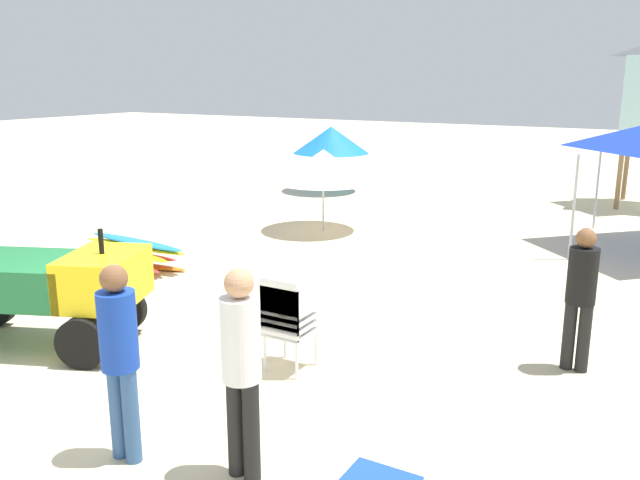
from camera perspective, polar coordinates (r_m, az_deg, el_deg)
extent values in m
plane|color=beige|center=(7.93, -17.46, -10.84)|extent=(80.00, 80.00, 0.00)
cube|color=#1E6B38|center=(8.89, -25.10, -3.00)|extent=(2.08, 1.71, 0.50)
cube|color=yellow|center=(8.31, -18.10, -3.13)|extent=(1.16, 1.32, 0.60)
cylinder|color=black|center=(8.19, -18.33, -0.12)|extent=(0.08, 0.08, 0.30)
cylinder|color=black|center=(8.98, -16.62, -5.77)|extent=(0.62, 0.40, 0.60)
cylinder|color=black|center=(8.06, -19.76, -8.32)|extent=(0.62, 0.40, 0.60)
cube|color=white|center=(7.53, -2.57, -7.90)|extent=(0.48, 0.48, 0.04)
cube|color=white|center=(7.28, -3.52, -6.99)|extent=(0.48, 0.04, 0.40)
cube|color=white|center=(7.50, -2.57, -7.26)|extent=(0.48, 0.48, 0.04)
cube|color=white|center=(7.25, -3.53, -6.33)|extent=(0.48, 0.04, 0.40)
cube|color=white|center=(7.46, -2.58, -6.62)|extent=(0.48, 0.48, 0.04)
cube|color=white|center=(7.22, -3.54, -5.66)|extent=(0.48, 0.04, 0.40)
cube|color=white|center=(7.43, -2.59, -5.97)|extent=(0.48, 0.48, 0.04)
cube|color=white|center=(7.19, -3.55, -4.98)|extent=(0.48, 0.04, 0.40)
cylinder|color=white|center=(7.68, -0.36, -9.28)|extent=(0.04, 0.04, 0.42)
cylinder|color=white|center=(7.88, -3.03, -8.67)|extent=(0.04, 0.04, 0.42)
cylinder|color=white|center=(7.35, -2.03, -10.40)|extent=(0.04, 0.04, 0.42)
cylinder|color=white|center=(7.56, -4.77, -9.72)|extent=(0.04, 0.04, 0.42)
ellipsoid|color=orange|center=(12.03, -15.87, -2.03)|extent=(2.17, 0.64, 0.08)
ellipsoid|color=red|center=(11.97, -16.39, -1.74)|extent=(2.07, 0.77, 0.08)
ellipsoid|color=red|center=(12.07, -16.03, -1.19)|extent=(1.97, 0.48, 0.08)
ellipsoid|color=yellow|center=(11.96, -16.06, -0.94)|extent=(2.16, 0.68, 0.08)
ellipsoid|color=yellow|center=(11.96, -15.70, -0.52)|extent=(2.30, 0.26, 0.08)
ellipsoid|color=#268CCC|center=(11.93, -15.60, -0.14)|extent=(2.29, 0.48, 0.08)
cylinder|color=#33598C|center=(6.15, -17.02, -13.93)|extent=(0.14, 0.14, 0.85)
cylinder|color=#33598C|center=(6.05, -15.95, -14.37)|extent=(0.14, 0.14, 0.85)
cylinder|color=#193FB2|center=(5.79, -17.01, -7.46)|extent=(0.32, 0.32, 0.67)
sphere|color=brown|center=(5.64, -17.34, -3.17)|extent=(0.23, 0.23, 0.23)
cylinder|color=black|center=(8.04, 20.63, -7.69)|extent=(0.14, 0.14, 0.80)
cylinder|color=black|center=(8.02, 21.77, -7.84)|extent=(0.14, 0.14, 0.80)
cylinder|color=black|center=(7.81, 21.66, -2.88)|extent=(0.32, 0.32, 0.63)
sphere|color=brown|center=(7.70, 21.94, 0.14)|extent=(0.22, 0.22, 0.22)
cylinder|color=black|center=(5.71, -7.28, -15.60)|extent=(0.14, 0.14, 0.87)
cylinder|color=black|center=(5.62, -5.93, -16.04)|extent=(0.14, 0.14, 0.87)
cylinder|color=white|center=(5.32, -6.85, -8.49)|extent=(0.32, 0.32, 0.69)
sphere|color=tan|center=(5.16, -7.00, -3.72)|extent=(0.24, 0.24, 0.24)
cylinder|color=#B2B2B7|center=(12.61, 21.01, 2.58)|extent=(0.05, 0.05, 1.91)
cylinder|color=#B2B2B7|center=(15.50, 22.78, 4.39)|extent=(0.05, 0.05, 1.91)
cylinder|color=olive|center=(18.00, 24.42, 5.44)|extent=(0.12, 0.12, 1.92)
cylinder|color=olive|center=(19.55, 24.90, 5.97)|extent=(0.12, 0.12, 1.92)
cylinder|color=beige|center=(19.07, 0.95, 6.98)|extent=(0.04, 0.04, 1.85)
cone|color=blue|center=(19.01, 0.96, 8.62)|extent=(2.15, 2.15, 0.75)
cylinder|color=beige|center=(14.09, 0.28, 4.28)|extent=(0.04, 0.04, 1.75)
cone|color=white|center=(14.02, 0.28, 6.38)|extent=(2.02, 2.02, 0.71)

